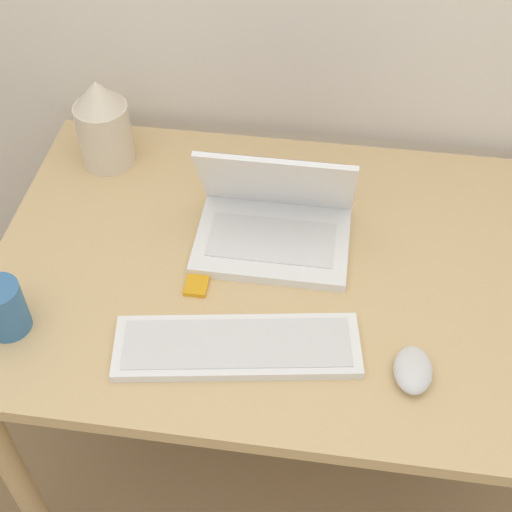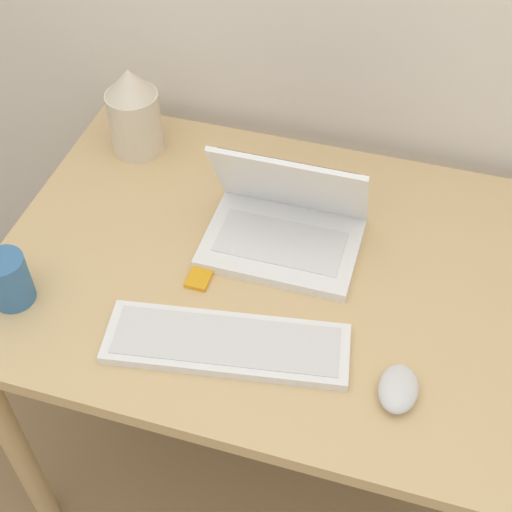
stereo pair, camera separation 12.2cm
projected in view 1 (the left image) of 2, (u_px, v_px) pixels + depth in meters
desk at (281, 295)px, 1.42m from camera, size 1.10×0.76×0.72m
laptop at (274, 220)px, 1.36m from camera, size 0.29×0.21×0.21m
keyboard at (237, 346)px, 1.21m from camera, size 0.43×0.19×0.02m
mouse at (413, 370)px, 1.17m from camera, size 0.06×0.09×0.03m
vase at (103, 124)px, 1.48m from camera, size 0.11×0.11×0.20m
mp3_player at (197, 284)px, 1.31m from camera, size 0.04×0.05×0.01m
mug at (3, 308)px, 1.21m from camera, size 0.08×0.08×0.10m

